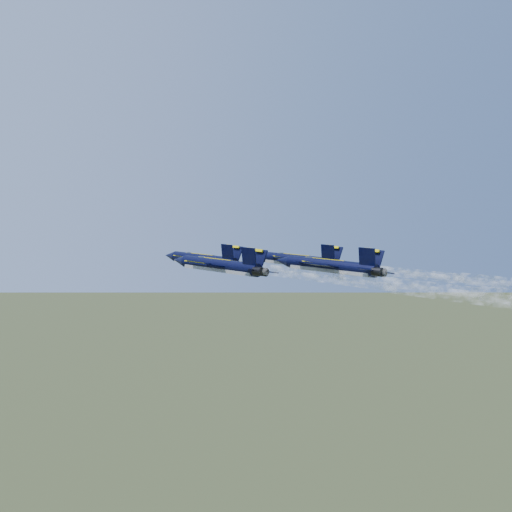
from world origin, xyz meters
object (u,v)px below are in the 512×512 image
jet_lead (202,260)px  jet_slot (329,266)px  jet_left (218,266)px  jet_right (297,261)px

jet_lead → jet_slot: 26.17m
jet_lead → jet_slot: size_ratio=1.00×
jet_slot → jet_lead: bearing=91.7°
jet_left → jet_right: 18.68m
jet_lead → jet_right: size_ratio=1.00×
jet_lead → jet_right: bearing=-55.7°
jet_right → jet_slot: bearing=-125.2°
jet_lead → jet_right: (13.40, -10.12, 0.00)m
jet_right → jet_slot: 15.05m
jet_right → jet_slot: (-4.31, -14.42, 0.00)m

